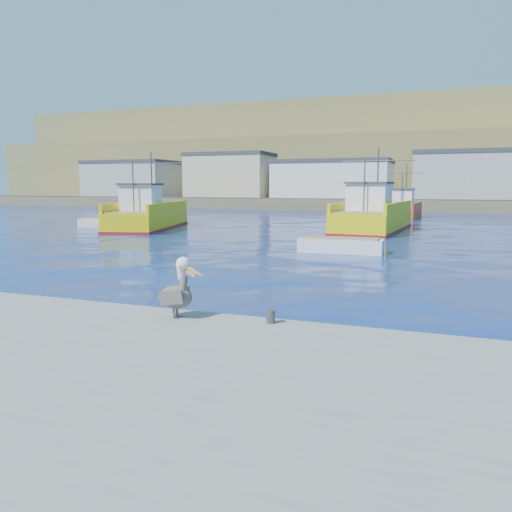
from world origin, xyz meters
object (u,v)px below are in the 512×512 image
(trawler_yellow_b, at_px, (373,217))
(trawler_yellow_a, at_px, (147,216))
(boat_orange, at_px, (404,209))
(skiff_left, at_px, (105,223))
(pelican, at_px, (178,292))
(skiff_mid, at_px, (341,247))

(trawler_yellow_b, bearing_deg, trawler_yellow_a, -165.95)
(trawler_yellow_a, xyz_separation_m, boat_orange, (19.39, 21.80, -0.05))
(boat_orange, distance_m, skiff_left, 32.20)
(trawler_yellow_b, xyz_separation_m, boat_orange, (1.27, 17.26, -0.09))
(pelican, bearing_deg, trawler_yellow_a, 123.66)
(skiff_left, distance_m, pelican, 34.35)
(boat_orange, relative_size, pelican, 5.57)
(boat_orange, xyz_separation_m, skiff_left, (-23.76, -21.72, -0.71))
(boat_orange, bearing_deg, pelican, -92.19)
(boat_orange, bearing_deg, trawler_yellow_a, -131.65)
(boat_orange, height_order, skiff_left, boat_orange)
(skiff_mid, bearing_deg, trawler_yellow_a, 151.87)
(trawler_yellow_b, relative_size, skiff_left, 2.77)
(boat_orange, bearing_deg, skiff_left, -137.57)
(skiff_mid, bearing_deg, boat_orange, 87.91)
(skiff_left, xyz_separation_m, skiff_mid, (22.61, -9.82, 0.01))
(skiff_mid, bearing_deg, pelican, -92.37)
(trawler_yellow_b, relative_size, skiff_mid, 2.84)
(trawler_yellow_b, bearing_deg, skiff_mid, -89.53)
(trawler_yellow_a, bearing_deg, trawler_yellow_b, 14.05)
(skiff_mid, relative_size, pelican, 3.12)
(boat_orange, relative_size, skiff_mid, 1.79)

